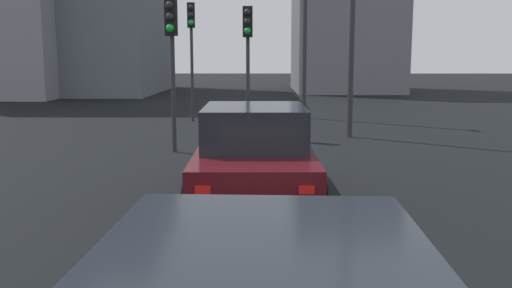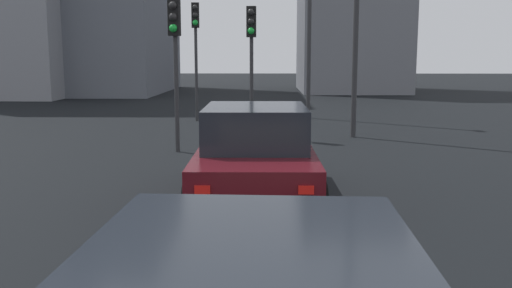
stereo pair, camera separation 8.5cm
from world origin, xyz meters
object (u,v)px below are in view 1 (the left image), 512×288
object	(u,v)px
traffic_light_near_right	(191,37)
traffic_light_far_left	(248,43)
car_maroon_lead	(255,156)
traffic_light_near_left	(172,43)

from	to	relation	value
traffic_light_near_right	traffic_light_far_left	size ratio (longest dim) A/B	1.12
car_maroon_lead	traffic_light_far_left	size ratio (longest dim) A/B	1.18
traffic_light_near_left	traffic_light_far_left	world-z (taller)	traffic_light_far_left
traffic_light_near_right	traffic_light_far_left	distance (m)	4.53
car_maroon_lead	traffic_light_far_left	distance (m)	8.02
car_maroon_lead	traffic_light_near_left	distance (m)	5.62
car_maroon_lead	traffic_light_far_left	xyz separation A→B (m)	(7.76, 0.28, 2.02)
traffic_light_near_left	car_maroon_lead	bearing A→B (deg)	30.44
traffic_light_near_left	traffic_light_far_left	xyz separation A→B (m)	(2.93, -1.81, 0.05)
traffic_light_near_left	traffic_light_near_right	world-z (taller)	traffic_light_near_right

